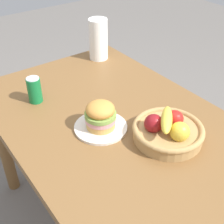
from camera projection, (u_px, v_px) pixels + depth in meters
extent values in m
plane|color=slate|center=(116.00, 223.00, 1.79)|extent=(8.00, 8.00, 0.00)
cube|color=brown|center=(117.00, 125.00, 1.37)|extent=(1.40, 0.90, 0.04)
cylinder|color=brown|center=(3.00, 145.00, 1.81)|extent=(0.07, 0.07, 0.71)
cylinder|color=brown|center=(106.00, 104.00, 2.17)|extent=(0.07, 0.07, 0.71)
cylinder|color=silver|center=(100.00, 127.00, 1.31)|extent=(0.23, 0.23, 0.01)
cylinder|color=tan|center=(100.00, 123.00, 1.30)|extent=(0.12, 0.12, 0.03)
cylinder|color=pink|center=(100.00, 118.00, 1.28)|extent=(0.13, 0.13, 0.02)
cylinder|color=#84A84C|center=(100.00, 114.00, 1.27)|extent=(0.13, 0.13, 0.02)
ellipsoid|color=gold|center=(100.00, 109.00, 1.26)|extent=(0.12, 0.12, 0.06)
cylinder|color=#147238|center=(34.00, 90.00, 1.45)|extent=(0.07, 0.07, 0.12)
cylinder|color=silver|center=(32.00, 79.00, 1.41)|extent=(0.06, 0.06, 0.00)
cylinder|color=tan|center=(168.00, 134.00, 1.24)|extent=(0.28, 0.28, 0.05)
torus|color=tan|center=(168.00, 129.00, 1.23)|extent=(0.29, 0.29, 0.02)
sphere|color=gold|center=(180.00, 132.00, 1.17)|extent=(0.08, 0.08, 0.08)
sphere|color=red|center=(175.00, 119.00, 1.24)|extent=(0.07, 0.07, 0.07)
sphere|color=maroon|center=(154.00, 123.00, 1.21)|extent=(0.08, 0.08, 0.08)
ellipsoid|color=yellow|center=(167.00, 120.00, 1.18)|extent=(0.15, 0.16, 0.05)
cylinder|color=white|center=(98.00, 39.00, 1.80)|extent=(0.11, 0.11, 0.24)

